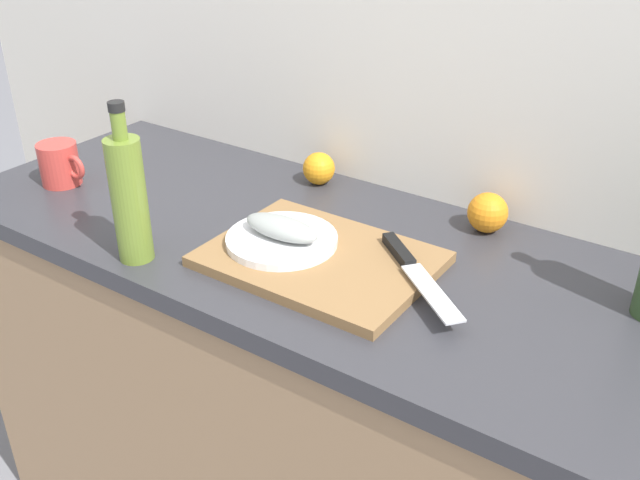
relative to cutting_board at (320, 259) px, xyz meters
name	(u,v)px	position (x,y,z in m)	size (l,w,h in m)	color
back_wall	(500,40)	(0.15, 0.39, 0.34)	(3.20, 0.05, 2.50)	white
kitchen_counter	(395,456)	(0.15, 0.06, -0.46)	(2.00, 0.60, 0.90)	#9E7A56
cutting_board	(320,259)	(0.00, 0.00, 0.00)	(0.40, 0.30, 0.02)	olive
white_plate	(282,240)	(-0.08, -0.01, 0.02)	(0.21, 0.21, 0.01)	white
fish_fillet	(281,228)	(-0.08, -0.01, 0.04)	(0.16, 0.07, 0.04)	#999E99
chef_knife	(410,265)	(0.16, 0.05, 0.02)	(0.24, 0.20, 0.02)	silver
olive_oil_bottle	(129,197)	(-0.29, -0.17, 0.11)	(0.06, 0.06, 0.30)	olive
coffee_mug_2	(60,164)	(-0.68, -0.03, 0.04)	(0.13, 0.09, 0.10)	#CC3F38
orange_0	(488,213)	(0.20, 0.29, 0.03)	(0.08, 0.08, 0.08)	orange
orange_1	(319,168)	(-0.21, 0.29, 0.03)	(0.07, 0.07, 0.07)	orange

